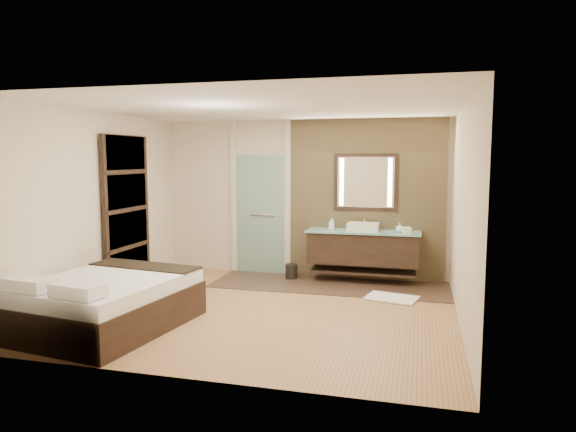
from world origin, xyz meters
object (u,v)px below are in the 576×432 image
(mirror_unit, at_px, (366,182))
(vanity, at_px, (363,248))
(bed, at_px, (106,302))
(waste_bin, at_px, (291,272))

(mirror_unit, bearing_deg, vanity, -90.00)
(mirror_unit, distance_m, bed, 4.51)
(mirror_unit, relative_size, waste_bin, 4.13)
(vanity, xyz_separation_m, bed, (-2.75, -3.08, -0.27))
(mirror_unit, height_order, waste_bin, mirror_unit)
(mirror_unit, bearing_deg, bed, -129.70)
(mirror_unit, bearing_deg, waste_bin, -165.67)
(vanity, relative_size, waste_bin, 7.21)
(vanity, distance_m, mirror_unit, 1.10)
(vanity, bearing_deg, bed, -131.81)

